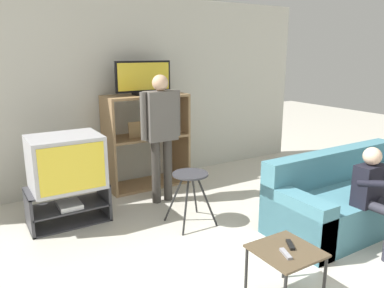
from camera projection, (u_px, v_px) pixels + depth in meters
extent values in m
cube|color=beige|center=(115.00, 93.00, 5.16)|extent=(6.40, 0.06, 2.60)
cube|color=#38383D|center=(70.00, 221.00, 4.19)|extent=(0.85, 0.45, 0.02)
cube|color=#38383D|center=(68.00, 206.00, 4.15)|extent=(0.82, 0.45, 0.02)
cube|color=#38383D|center=(67.00, 187.00, 4.09)|extent=(0.85, 0.45, 0.02)
cube|color=#38383D|center=(29.00, 212.00, 3.93)|extent=(0.03, 0.45, 0.42)
cube|color=#38383D|center=(104.00, 197.00, 4.35)|extent=(0.03, 0.45, 0.42)
cube|color=silver|center=(69.00, 205.00, 4.09)|extent=(0.24, 0.28, 0.05)
cube|color=#B2B2B7|center=(66.00, 162.00, 4.01)|extent=(0.74, 0.58, 0.57)
cube|color=yellow|center=(73.00, 169.00, 3.77)|extent=(0.66, 0.01, 0.49)
cube|color=#9E7A51|center=(109.00, 146.00, 4.93)|extent=(0.03, 0.50, 1.29)
cube|color=#9E7A51|center=(181.00, 136.00, 5.49)|extent=(0.03, 0.50, 1.29)
cube|color=#9E7A51|center=(148.00, 183.00, 5.36)|extent=(1.07, 0.50, 0.03)
cube|color=#9E7A51|center=(146.00, 136.00, 5.20)|extent=(1.07, 0.50, 0.03)
cube|color=#9E7A51|center=(145.00, 96.00, 5.06)|extent=(1.07, 0.50, 0.03)
cube|color=#9E7A4C|center=(135.00, 130.00, 5.00)|extent=(0.18, 0.04, 0.22)
cube|color=black|center=(144.00, 93.00, 5.04)|extent=(0.28, 0.20, 0.04)
cube|color=black|center=(143.00, 76.00, 4.98)|extent=(0.79, 0.04, 0.41)
cube|color=yellow|center=(144.00, 76.00, 4.96)|extent=(0.74, 0.01, 0.36)
cylinder|color=black|center=(186.00, 206.00, 3.93)|extent=(0.19, 0.18, 0.57)
cylinder|color=black|center=(207.00, 201.00, 4.06)|extent=(0.19, 0.18, 0.57)
cylinder|color=black|center=(174.00, 198.00, 4.14)|extent=(0.19, 0.18, 0.57)
cylinder|color=black|center=(194.00, 193.00, 4.27)|extent=(0.19, 0.18, 0.57)
cylinder|color=#333338|center=(190.00, 174.00, 4.03)|extent=(0.39, 0.39, 0.02)
cube|color=brown|center=(286.00, 251.00, 2.79)|extent=(0.46, 0.46, 0.02)
cylinder|color=black|center=(324.00, 281.00, 2.78)|extent=(0.02, 0.02, 0.40)
cylinder|color=black|center=(246.00, 271.00, 2.91)|extent=(0.02, 0.02, 0.40)
cylinder|color=black|center=(284.00, 256.00, 3.11)|extent=(0.02, 0.02, 0.40)
cube|color=black|center=(290.00, 245.00, 2.84)|extent=(0.11, 0.14, 0.02)
cube|color=gray|center=(286.00, 254.00, 2.71)|extent=(0.08, 0.15, 0.02)
cube|color=teal|center=(352.00, 207.00, 4.08)|extent=(1.98, 0.80, 0.42)
cube|color=teal|center=(333.00, 166.00, 4.23)|extent=(1.98, 0.20, 0.36)
cube|color=teal|center=(295.00, 220.00, 3.62)|extent=(0.22, 0.80, 0.54)
cylinder|color=#3D3833|center=(156.00, 172.00, 4.65)|extent=(0.11, 0.11, 0.80)
cylinder|color=#3D3833|center=(168.00, 170.00, 4.74)|extent=(0.11, 0.11, 0.80)
cube|color=#5B5651|center=(161.00, 116.00, 4.53)|extent=(0.38, 0.20, 0.60)
cylinder|color=#5B5651|center=(143.00, 116.00, 4.41)|extent=(0.08, 0.08, 0.57)
cylinder|color=#5B5651|center=(177.00, 113.00, 4.64)|extent=(0.08, 0.08, 0.57)
sphere|color=#DBAD89|center=(160.00, 83.00, 4.43)|extent=(0.19, 0.19, 0.19)
cylinder|color=#2D2D38|center=(377.00, 208.00, 3.43)|extent=(0.09, 0.30, 0.09)
cube|color=black|center=(369.00, 185.00, 3.55)|extent=(0.30, 0.17, 0.40)
cylinder|color=black|center=(374.00, 184.00, 3.36)|extent=(0.06, 0.31, 0.14)
sphere|color=beige|center=(372.00, 156.00, 3.48)|extent=(0.17, 0.17, 0.17)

